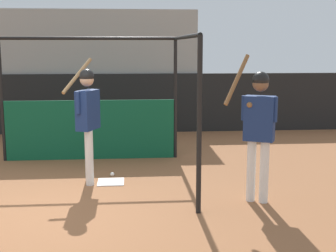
% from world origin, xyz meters
% --- Properties ---
extents(ground_plane, '(60.00, 60.00, 0.00)m').
position_xyz_m(ground_plane, '(0.00, 0.00, 0.00)').
color(ground_plane, '#935B38').
extents(outfield_wall, '(24.00, 0.12, 1.55)m').
position_xyz_m(outfield_wall, '(0.00, 6.16, 0.77)').
color(outfield_wall, black).
rests_on(outfield_wall, ground).
extents(bleacher_section, '(6.50, 3.20, 3.23)m').
position_xyz_m(bleacher_section, '(0.00, 7.82, 1.61)').
color(bleacher_section, '#9E9E99').
rests_on(bleacher_section, ground).
extents(batting_cage, '(3.49, 3.33, 2.44)m').
position_xyz_m(batting_cage, '(0.66, 2.66, 1.08)').
color(batting_cage, black).
rests_on(batting_cage, ground).
extents(home_plate, '(0.44, 0.44, 0.02)m').
position_xyz_m(home_plate, '(1.11, 1.54, 0.01)').
color(home_plate, white).
rests_on(home_plate, ground).
extents(player_batter, '(0.62, 0.99, 2.06)m').
position_xyz_m(player_batter, '(0.76, 1.55, 1.17)').
color(player_batter, white).
rests_on(player_batter, ground).
extents(player_waiting, '(0.77, 0.54, 2.15)m').
position_xyz_m(player_waiting, '(3.29, 0.38, 1.18)').
color(player_waiting, white).
rests_on(player_waiting, ground).
extents(baseball, '(0.07, 0.07, 0.07)m').
position_xyz_m(baseball, '(1.13, 1.91, 0.04)').
color(baseball, white).
rests_on(baseball, ground).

